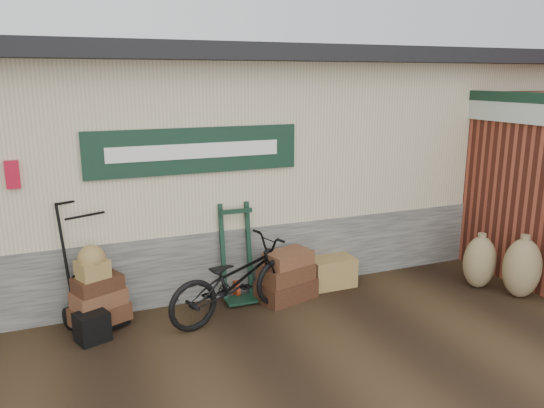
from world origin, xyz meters
The scene contains 11 objects.
ground centered at (0.00, 0.00, 0.00)m, with size 80.00×80.00×0.00m, color black.
station_building centered at (-0.01, 2.74, 1.61)m, with size 14.40×4.10×3.20m.
brick_outbuilding centered at (4.70, 1.19, 1.30)m, with size 1.71×4.51×2.62m.
porter_trolley centered at (-1.61, 0.85, 0.74)m, with size 0.74×0.56×1.49m, color black, non-canonical shape.
green_barrow centered at (0.17, 0.85, 0.63)m, with size 0.45×0.38×1.26m, color black, non-canonical shape.
suitcase_stack centered at (0.76, 0.63, 0.32)m, with size 0.73×0.46×0.65m, color #352010, non-canonical shape.
wicker_hamper centered at (1.51, 0.80, 0.20)m, with size 0.62×0.40×0.40m, color olive.
black_trunk centered at (-1.66, 0.40, 0.16)m, with size 0.33×0.28×0.33m, color black.
bicycle centered at (0.00, 0.38, 0.52)m, with size 1.80×0.63×1.05m, color black.
burlap_sack_left centered at (3.35, -0.01, 0.36)m, with size 0.45×0.38×0.72m, color brown.
burlap_sack_right centered at (3.62, -0.48, 0.40)m, with size 0.50×0.42×0.80m, color brown.
Camera 1 is at (-1.85, -5.24, 2.82)m, focal length 35.00 mm.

